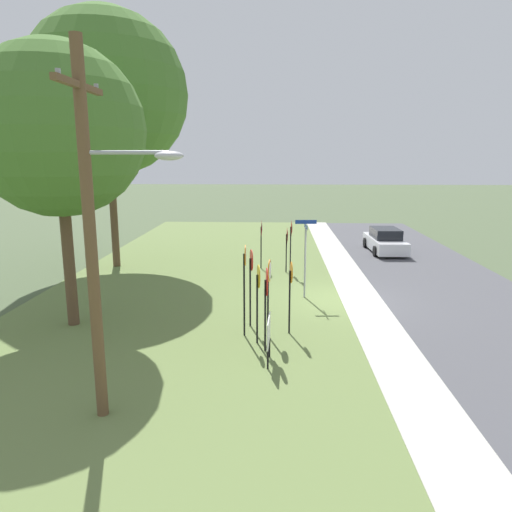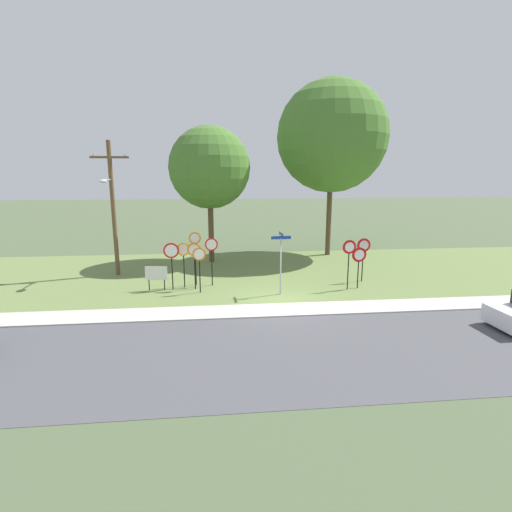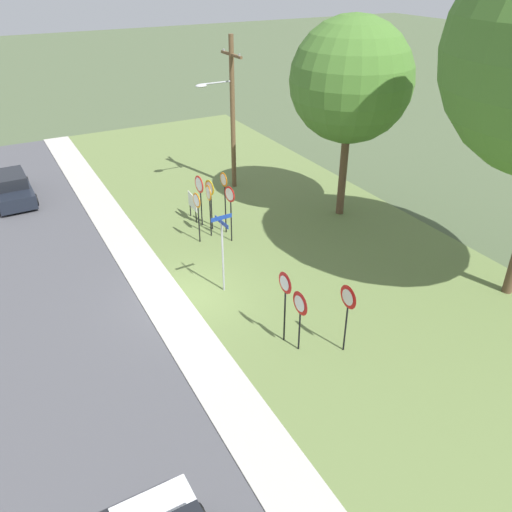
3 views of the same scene
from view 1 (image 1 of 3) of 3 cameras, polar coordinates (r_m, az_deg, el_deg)
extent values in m
plane|color=#4C5B3D|center=(18.68, 10.16, -5.27)|extent=(160.00, 160.00, 0.00)
cube|color=#4C4C51|center=(19.90, 24.04, -5.06)|extent=(44.00, 6.40, 0.01)
cube|color=#BCB7AD|center=(18.80, 12.59, -5.17)|extent=(44.00, 1.60, 0.06)
cube|color=olive|center=(18.84, -8.31, -5.00)|extent=(44.00, 12.00, 0.04)
cylinder|color=black|center=(14.68, 4.07, -5.59)|extent=(0.06, 0.06, 2.01)
cylinder|color=orange|center=(14.42, 4.28, -1.97)|extent=(0.65, 0.07, 0.65)
cylinder|color=white|center=(14.42, 4.35, -1.97)|extent=(0.51, 0.04, 0.51)
cylinder|color=black|center=(15.22, -0.70, -4.44)|extent=(0.06, 0.06, 2.26)
cylinder|color=red|center=(14.95, -0.56, -0.48)|extent=(0.67, 0.15, 0.68)
cylinder|color=white|center=(14.95, -0.49, -0.48)|extent=(0.52, 0.10, 0.53)
cylinder|color=black|center=(13.87, 0.14, -6.45)|extent=(0.06, 0.06, 2.08)
cylinder|color=gold|center=(13.59, 0.31, -2.49)|extent=(0.68, 0.12, 0.68)
cylinder|color=white|center=(13.59, 0.39, -2.49)|extent=(0.53, 0.09, 0.53)
cylinder|color=black|center=(14.40, 1.45, -5.70)|extent=(0.06, 0.06, 2.11)
cylinder|color=orange|center=(14.13, 1.64, -1.81)|extent=(0.68, 0.09, 0.68)
cylinder|color=white|center=(14.13, 1.71, -1.81)|extent=(0.53, 0.06, 0.53)
cylinder|color=black|center=(14.37, -1.43, -4.76)|extent=(0.06, 0.06, 2.58)
cylinder|color=orange|center=(14.07, -1.29, 0.10)|extent=(0.62, 0.05, 0.62)
cylinder|color=white|center=(14.07, -1.22, 0.10)|extent=(0.48, 0.03, 0.48)
cylinder|color=black|center=(13.32, 1.12, -7.23)|extent=(0.06, 0.06, 2.08)
cylinder|color=red|center=(13.03, 1.32, -3.14)|extent=(0.78, 0.08, 0.78)
cylinder|color=white|center=(13.03, 1.39, -3.14)|extent=(0.61, 0.05, 0.61)
cylinder|color=black|center=(22.51, 3.67, 0.34)|extent=(0.06, 0.06, 1.84)
cone|color=red|center=(22.36, 3.80, 2.46)|extent=(0.77, 0.05, 0.77)
cone|color=white|center=(22.36, 3.86, 2.46)|extent=(0.52, 0.03, 0.52)
cylinder|color=black|center=(21.89, 4.18, 0.59)|extent=(0.06, 0.06, 2.28)
cone|color=red|center=(21.71, 4.32, 3.35)|extent=(0.71, 0.05, 0.71)
cone|color=white|center=(21.71, 4.38, 3.35)|extent=(0.48, 0.03, 0.48)
cylinder|color=black|center=(23.19, 0.61, 1.03)|extent=(0.06, 0.06, 2.10)
cone|color=red|center=(23.03, 0.72, 3.40)|extent=(0.76, 0.03, 0.76)
cone|color=silver|center=(23.03, 0.77, 3.40)|extent=(0.52, 0.02, 0.52)
cylinder|color=#9EA0A8|center=(18.40, 5.93, -0.87)|extent=(0.07, 0.07, 2.74)
cylinder|color=#9EA0A8|center=(18.15, 6.03, 3.39)|extent=(0.09, 0.09, 0.03)
cube|color=navy|center=(18.14, 6.03, 3.58)|extent=(0.96, 0.08, 0.15)
cube|color=navy|center=(18.11, 6.04, 4.11)|extent=(0.07, 0.82, 0.15)
cylinder|color=brown|center=(9.91, -19.34, 1.95)|extent=(0.24, 0.24, 7.61)
cube|color=brown|center=(9.87, -20.55, 18.73)|extent=(2.10, 0.12, 0.12)
cylinder|color=gray|center=(9.11, -22.78, 19.85)|extent=(0.09, 0.09, 0.10)
cylinder|color=gray|center=(10.67, -18.73, 18.82)|extent=(0.09, 0.09, 0.10)
cylinder|color=#9EA0A8|center=(9.50, -15.37, 11.96)|extent=(0.08, 1.63, 0.08)
ellipsoid|color=#B7B7BC|center=(9.29, -10.45, 11.82)|extent=(0.40, 0.56, 0.18)
cylinder|color=black|center=(12.51, 1.43, -12.31)|extent=(0.05, 0.05, 0.55)
cylinder|color=black|center=(13.22, 1.63, -10.95)|extent=(0.05, 0.05, 0.55)
cube|color=white|center=(12.63, 1.55, -9.01)|extent=(1.10, 0.07, 0.70)
cylinder|color=brown|center=(16.24, -21.73, 0.51)|extent=(0.36, 0.36, 4.88)
sphere|color=#47752D|center=(15.99, -22.78, 13.83)|extent=(5.28, 5.28, 5.28)
cylinder|color=brown|center=(24.45, -16.86, 6.21)|extent=(0.36, 0.36, 6.42)
sphere|color=#47752D|center=(24.54, -17.61, 18.20)|extent=(7.67, 7.67, 7.67)
cube|color=silver|center=(28.57, 15.29, 1.46)|extent=(4.42, 1.81, 0.68)
cube|color=black|center=(28.47, 15.36, 2.68)|extent=(2.22, 1.50, 0.56)
cylinder|color=black|center=(29.71, 13.04, 1.59)|extent=(0.60, 0.19, 0.60)
cylinder|color=black|center=(30.12, 16.24, 1.56)|extent=(0.60, 0.19, 0.60)
cylinder|color=black|center=(27.11, 14.19, 0.57)|extent=(0.60, 0.19, 0.60)
cylinder|color=black|center=(27.55, 17.68, 0.54)|extent=(0.60, 0.19, 0.60)
camera|label=2|loc=(24.07, 55.19, 7.61)|focal=26.98mm
camera|label=3|loc=(33.96, 16.68, 20.51)|focal=36.45mm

